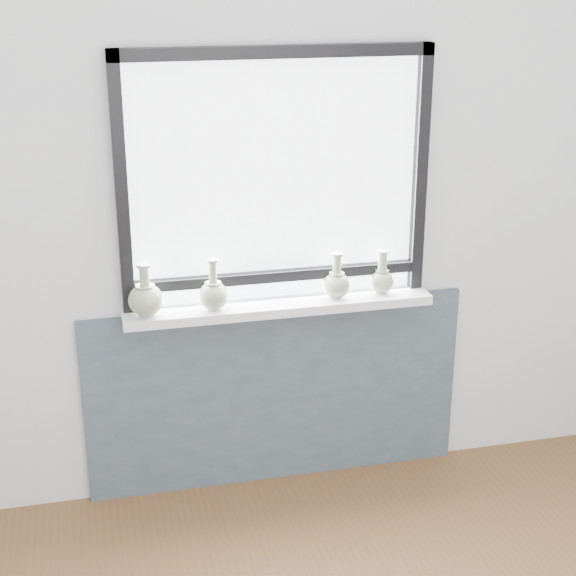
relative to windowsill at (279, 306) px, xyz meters
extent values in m
cube|color=silver|center=(0.00, 0.10, 0.42)|extent=(3.60, 0.02, 2.60)
cube|color=#495865|center=(0.00, 0.07, -0.45)|extent=(1.70, 0.03, 0.86)
cube|color=white|center=(0.00, 0.00, 0.00)|extent=(1.32, 0.18, 0.04)
cube|color=black|center=(-0.62, 0.05, 0.55)|extent=(0.05, 0.06, 1.05)
cube|color=black|center=(0.62, 0.05, 0.55)|extent=(0.05, 0.06, 1.05)
cube|color=black|center=(0.00, 0.05, 1.04)|extent=(1.30, 0.06, 0.05)
cube|color=black|center=(0.00, 0.05, 0.12)|extent=(1.20, 0.05, 0.04)
cube|color=white|center=(0.00, 0.08, 0.52)|extent=(1.20, 0.01, 1.00)
cylinder|color=#99A886|center=(-0.56, -0.02, 0.02)|extent=(0.06, 0.06, 0.01)
ellipsoid|color=#99A886|center=(-0.56, -0.02, 0.09)|extent=(0.14, 0.14, 0.13)
cone|color=#99A886|center=(-0.56, -0.02, 0.14)|extent=(0.08, 0.08, 0.03)
cylinder|color=#99A886|center=(-0.56, -0.02, 0.18)|extent=(0.04, 0.04, 0.10)
cylinder|color=#99A886|center=(-0.56, -0.02, 0.23)|extent=(0.06, 0.06, 0.01)
cylinder|color=#99A886|center=(-0.28, -0.02, 0.02)|extent=(0.06, 0.06, 0.01)
ellipsoid|color=#99A886|center=(-0.28, -0.02, 0.08)|extent=(0.13, 0.13, 0.12)
cone|color=#99A886|center=(-0.28, -0.02, 0.12)|extent=(0.07, 0.07, 0.03)
cylinder|color=#99A886|center=(-0.28, -0.02, 0.17)|extent=(0.03, 0.03, 0.11)
cylinder|color=#99A886|center=(-0.28, -0.02, 0.23)|extent=(0.05, 0.05, 0.01)
cylinder|color=#99A886|center=(0.25, 0.00, 0.02)|extent=(0.05, 0.05, 0.01)
ellipsoid|color=#99A886|center=(0.25, 0.00, 0.07)|extent=(0.12, 0.12, 0.11)
cone|color=#99A886|center=(0.25, 0.00, 0.12)|extent=(0.07, 0.07, 0.03)
cylinder|color=#99A886|center=(0.25, 0.00, 0.16)|extent=(0.04, 0.04, 0.10)
cylinder|color=#99A886|center=(0.25, 0.00, 0.21)|extent=(0.05, 0.05, 0.01)
cylinder|color=#99A886|center=(0.46, 0.01, 0.02)|extent=(0.05, 0.05, 0.01)
ellipsoid|color=#99A886|center=(0.46, 0.01, 0.07)|extent=(0.11, 0.11, 0.10)
cone|color=#99A886|center=(0.46, 0.01, 0.11)|extent=(0.06, 0.06, 0.03)
cylinder|color=#99A886|center=(0.46, 0.01, 0.15)|extent=(0.04, 0.04, 0.10)
cylinder|color=#99A886|center=(0.46, 0.01, 0.21)|extent=(0.05, 0.05, 0.01)
camera|label=1|loc=(-0.77, -3.40, 1.38)|focal=55.00mm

